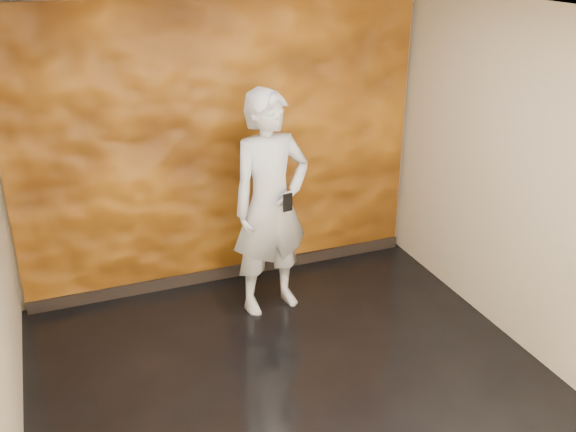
# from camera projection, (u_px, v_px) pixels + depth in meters

# --- Properties ---
(room) EXTENTS (4.02, 4.02, 2.81)m
(room) POSITION_uv_depth(u_px,v_px,m) (301.00, 227.00, 4.41)
(room) COLOR black
(room) RESTS_ON ground
(feature_wall) EXTENTS (3.90, 0.06, 2.75)m
(feature_wall) POSITION_uv_depth(u_px,v_px,m) (222.00, 148.00, 6.08)
(feature_wall) COLOR #BF6F17
(feature_wall) RESTS_ON ground
(baseboard) EXTENTS (3.90, 0.04, 0.12)m
(baseboard) POSITION_uv_depth(u_px,v_px,m) (229.00, 272.00, 6.58)
(baseboard) COLOR black
(baseboard) RESTS_ON ground
(man) EXTENTS (0.83, 0.61, 2.07)m
(man) POSITION_uv_depth(u_px,v_px,m) (271.00, 204.00, 5.70)
(man) COLOR #8E939C
(man) RESTS_ON ground
(phone) EXTENTS (0.09, 0.03, 0.16)m
(phone) POSITION_uv_depth(u_px,v_px,m) (288.00, 202.00, 5.44)
(phone) COLOR black
(phone) RESTS_ON man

